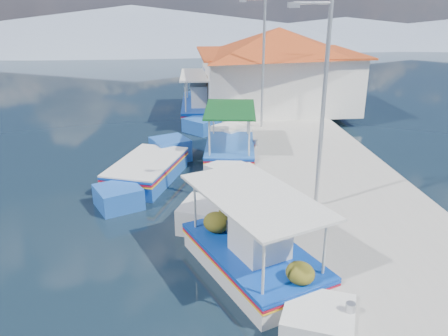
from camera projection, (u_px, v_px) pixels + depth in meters
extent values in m
plane|color=black|center=(163.00, 266.00, 11.77)|extent=(160.00, 160.00, 0.00)
cube|color=#9D9993|center=(317.00, 166.00, 17.85)|extent=(5.00, 44.00, 0.50)
cylinder|color=#A5A8AD|center=(350.00, 310.00, 9.14)|extent=(0.20, 0.20, 0.30)
cylinder|color=#A5A8AD|center=(290.00, 203.00, 13.78)|extent=(0.20, 0.20, 0.30)
cylinder|color=#A5A8AD|center=(256.00, 143.00, 19.35)|extent=(0.20, 0.20, 0.30)
cylinder|color=#A5A8AD|center=(237.00, 110.00, 24.93)|extent=(0.20, 0.20, 0.30)
cube|color=silver|center=(253.00, 265.00, 11.46)|extent=(3.35, 4.43, 0.87)
cube|color=silver|center=(272.00, 215.00, 13.78)|extent=(1.89, 1.89, 0.96)
cube|color=silver|center=(225.00, 332.00, 9.17)|extent=(1.84, 1.84, 0.82)
cube|color=#0B3798|center=(253.00, 251.00, 11.31)|extent=(3.45, 4.56, 0.05)
cube|color=#AF0F24|center=(253.00, 253.00, 11.34)|extent=(3.45, 4.56, 0.05)
cube|color=yellow|center=(253.00, 256.00, 11.36)|extent=(3.45, 4.56, 0.04)
cube|color=#0B3798|center=(253.00, 249.00, 11.29)|extent=(3.45, 4.53, 0.05)
cube|color=brown|center=(253.00, 250.00, 11.30)|extent=(3.17, 4.29, 0.05)
cube|color=silver|center=(251.00, 237.00, 10.88)|extent=(1.47, 1.51, 1.00)
cube|color=silver|center=(252.00, 218.00, 10.69)|extent=(1.60, 1.64, 0.05)
cylinder|color=beige|center=(239.00, 193.00, 12.74)|extent=(0.06, 0.06, 1.46)
cylinder|color=beige|center=(296.00, 199.00, 12.33)|extent=(0.06, 0.06, 1.46)
cylinder|color=beige|center=(201.00, 254.00, 9.75)|extent=(0.06, 0.06, 1.46)
cylinder|color=beige|center=(275.00, 265.00, 9.34)|extent=(0.06, 0.06, 1.46)
cube|color=silver|center=(255.00, 196.00, 10.78)|extent=(3.44, 4.46, 0.06)
ellipsoid|color=#444813|center=(251.00, 216.00, 12.45)|extent=(0.69, 0.76, 0.52)
ellipsoid|color=#444813|center=(277.00, 213.00, 12.71)|extent=(0.58, 0.64, 0.44)
ellipsoid|color=#444813|center=(245.00, 280.00, 9.70)|extent=(0.62, 0.68, 0.47)
sphere|color=#FF2E08|center=(295.00, 220.00, 11.31)|extent=(0.37, 0.37, 0.37)
cube|color=silver|center=(230.00, 155.00, 19.21)|extent=(2.38, 3.77, 0.90)
cube|color=silver|center=(217.00, 137.00, 21.33)|extent=(1.92, 1.92, 1.00)
cube|color=silver|center=(246.00, 175.00, 17.13)|extent=(1.87, 1.87, 0.86)
cube|color=#0B3798|center=(230.00, 146.00, 19.06)|extent=(2.45, 3.88, 0.06)
cube|color=#AF0F24|center=(230.00, 148.00, 19.09)|extent=(2.45, 3.88, 0.05)
cube|color=yellow|center=(230.00, 149.00, 19.11)|extent=(2.45, 3.88, 0.04)
cube|color=#1C50AB|center=(230.00, 144.00, 19.04)|extent=(2.46, 3.85, 0.05)
cube|color=brown|center=(230.00, 145.00, 19.05)|extent=(2.22, 3.68, 0.05)
cylinder|color=beige|center=(204.00, 120.00, 19.95)|extent=(0.07, 0.07, 1.52)
cylinder|color=beige|center=(238.00, 117.00, 20.30)|extent=(0.07, 0.07, 1.52)
cylinder|color=beige|center=(221.00, 139.00, 17.26)|extent=(0.07, 0.07, 1.52)
cylinder|color=beige|center=(259.00, 136.00, 17.60)|extent=(0.07, 0.07, 1.52)
cube|color=#0D4219|center=(230.00, 109.00, 18.51)|extent=(2.47, 3.78, 0.07)
cube|color=#1C50AB|center=(147.00, 175.00, 17.08)|extent=(3.07, 4.07, 1.01)
cube|color=#1C50AB|center=(129.00, 153.00, 19.06)|extent=(1.82, 1.82, 1.12)
cube|color=#1C50AB|center=(169.00, 198.00, 15.12)|extent=(1.77, 1.77, 0.96)
cube|color=#0B3798|center=(147.00, 163.00, 16.91)|extent=(3.16, 4.19, 0.06)
cube|color=#AF0F24|center=(147.00, 165.00, 16.94)|extent=(3.16, 4.19, 0.05)
cube|color=yellow|center=(147.00, 167.00, 16.97)|extent=(3.16, 4.19, 0.04)
cube|color=silver|center=(147.00, 161.00, 16.88)|extent=(3.17, 4.16, 0.05)
cube|color=brown|center=(147.00, 162.00, 16.90)|extent=(2.90, 3.95, 0.05)
cube|color=#1C50AB|center=(203.00, 114.00, 25.76)|extent=(2.44, 4.36, 1.00)
cube|color=#1C50AB|center=(197.00, 101.00, 28.32)|extent=(2.25, 2.25, 1.10)
cube|color=#1C50AB|center=(209.00, 127.00, 23.23)|extent=(2.18, 2.18, 0.95)
cube|color=#0B3798|center=(203.00, 106.00, 25.59)|extent=(2.51, 4.49, 0.06)
cube|color=#AF0F24|center=(203.00, 107.00, 25.62)|extent=(2.51, 4.49, 0.05)
cube|color=yellow|center=(203.00, 109.00, 25.65)|extent=(2.51, 4.49, 0.04)
cube|color=#0B3798|center=(203.00, 105.00, 25.56)|extent=(2.53, 4.44, 0.05)
cube|color=brown|center=(203.00, 105.00, 25.57)|extent=(2.26, 4.26, 0.05)
cube|color=silver|center=(203.00, 96.00, 25.08)|extent=(1.29, 1.43, 1.16)
cube|color=silver|center=(203.00, 85.00, 24.86)|extent=(1.40, 1.54, 0.06)
cylinder|color=beige|center=(184.00, 85.00, 26.78)|extent=(0.07, 0.07, 1.68)
cylinder|color=beige|center=(214.00, 84.00, 27.05)|extent=(0.07, 0.07, 1.68)
cylinder|color=beige|center=(189.00, 97.00, 23.50)|extent=(0.07, 0.07, 1.68)
cylinder|color=beige|center=(223.00, 96.00, 23.77)|extent=(0.07, 0.07, 1.68)
cube|color=silver|center=(202.00, 75.00, 24.97)|extent=(2.55, 4.36, 0.07)
cube|color=silver|center=(277.00, 81.00, 25.61)|extent=(8.00, 6.00, 3.00)
cube|color=#A43716|center=(278.00, 53.00, 25.06)|extent=(8.64, 6.48, 0.10)
pyramid|color=#A43716|center=(279.00, 40.00, 24.83)|extent=(10.49, 10.49, 1.40)
cube|color=brown|center=(208.00, 95.00, 24.46)|extent=(0.06, 1.00, 2.00)
cube|color=#0B3798|center=(205.00, 76.00, 26.57)|extent=(0.06, 1.20, 0.90)
cylinder|color=#A5A8AD|center=(323.00, 110.00, 12.84)|extent=(0.12, 0.12, 6.00)
cylinder|color=#A5A8AD|center=(313.00, 3.00, 11.78)|extent=(1.00, 0.08, 0.08)
cube|color=#A5A8AD|center=(294.00, 5.00, 11.74)|extent=(0.30, 0.14, 0.14)
cylinder|color=#A5A8AD|center=(263.00, 64.00, 21.20)|extent=(0.12, 0.12, 6.00)
cube|color=#A5A8AD|center=(243.00, 0.00, 20.10)|extent=(0.30, 0.14, 0.14)
cone|color=gray|center=(132.00, 26.00, 62.41)|extent=(96.00, 96.00, 5.50)
cone|color=gray|center=(344.00, 31.00, 65.72)|extent=(76.80, 76.80, 3.80)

